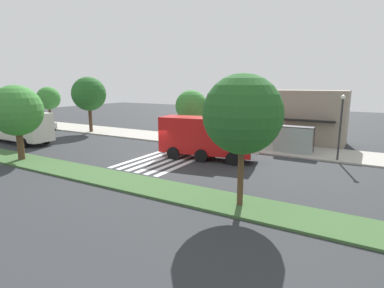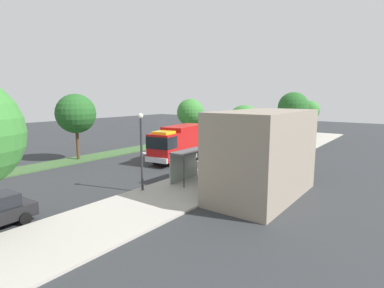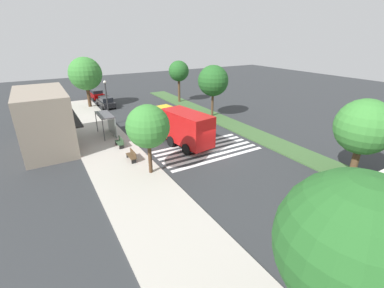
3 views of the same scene
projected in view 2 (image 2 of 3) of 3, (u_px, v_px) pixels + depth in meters
name	position (u px, v px, depth m)	size (l,w,h in m)	color
ground_plane	(192.00, 153.00, 36.59)	(120.00, 120.00, 0.00)	#2D3033
sidewalk	(256.00, 161.00, 31.60)	(60.00, 5.55, 0.14)	#ADA89E
median_strip	(149.00, 147.00, 40.81)	(60.00, 3.00, 0.14)	#3D6033
crosswalk	(186.00, 154.00, 35.63)	(4.95, 10.19, 0.01)	silver
fire_truck	(178.00, 142.00, 31.95)	(8.71, 3.71, 3.64)	#B71414
parked_car_west	(294.00, 131.00, 52.63)	(4.40, 2.14, 1.74)	silver
transit_bus	(243.00, 124.00, 52.23)	(10.96, 2.91, 3.46)	silver
bus_stop_shelter	(187.00, 159.00, 23.84)	(3.50, 1.40, 2.46)	#4C4C51
bench_near_shelter	(214.00, 166.00, 27.22)	(1.60, 0.50, 0.90)	#2D472D
bench_west_of_shelter	(234.00, 159.00, 30.17)	(1.60, 0.50, 0.90)	#4C3823
street_lamp	(141.00, 145.00, 21.07)	(0.36, 0.36, 5.47)	#2D2D30
storefront_building	(263.00, 154.00, 20.35)	(8.88, 5.24, 5.82)	gray
sidewalk_tree_far_west	(310.00, 111.00, 51.56)	(3.33, 3.33, 5.94)	#47301E
sidewalk_tree_west	(293.00, 107.00, 44.66)	(4.47, 4.47, 7.28)	#47301E
sidewalk_tree_center	(244.00, 121.00, 32.36)	(3.42, 3.42, 5.72)	#47301E
median_tree_far_west	(190.00, 112.00, 47.47)	(4.23, 4.23, 6.29)	#513823
median_tree_west	(76.00, 114.00, 31.60)	(4.11, 4.11, 6.91)	#513823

